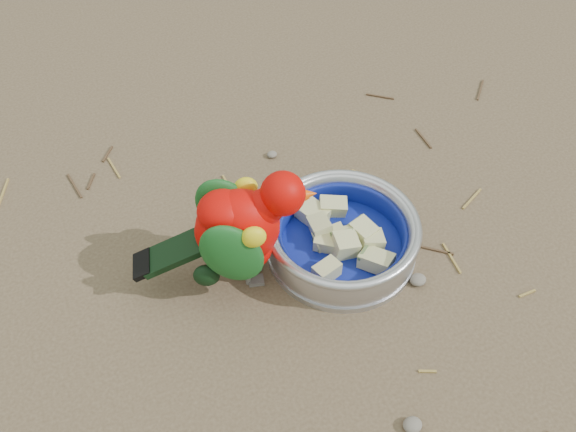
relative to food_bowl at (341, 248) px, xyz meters
name	(u,v)px	position (x,y,z in m)	size (l,w,h in m)	color
ground	(377,301)	(0.01, -0.10, -0.01)	(60.00, 60.00, 0.00)	brown
food_bowl	(341,248)	(0.00, 0.00, 0.00)	(0.21, 0.21, 0.02)	#B2B2BA
bowl_wall	(342,234)	(0.00, 0.00, 0.03)	(0.21, 0.21, 0.04)	#B2B2BA
fruit_wedges	(342,237)	(0.00, 0.00, 0.02)	(0.13, 0.13, 0.03)	#C4C485
lory_parrot	(241,235)	(-0.14, 0.01, 0.08)	(0.10, 0.22, 0.18)	#C40602
ground_debris	(354,247)	(0.02, 0.00, -0.01)	(0.90, 0.80, 0.01)	olive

